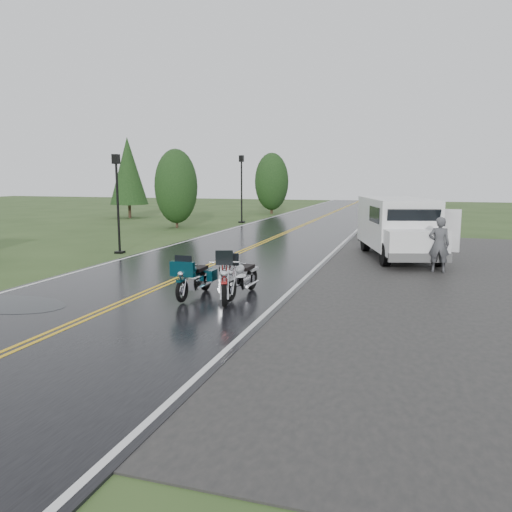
{
  "coord_description": "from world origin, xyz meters",
  "views": [
    {
      "loc": [
        6.98,
        -11.3,
        3.2
      ],
      "look_at": [
        2.8,
        2.0,
        1.0
      ],
      "focal_mm": 35.0,
      "sensor_mm": 36.0,
      "label": 1
    }
  ],
  "objects_px": {
    "van_white": "(386,233)",
    "motorcycle_teal": "(182,281)",
    "motorcycle_red": "(224,282)",
    "motorcycle_silver": "(230,280)",
    "lamp_post_near_left": "(118,204)",
    "lamp_post_far_left": "(242,189)",
    "person_at_van": "(439,245)"
  },
  "relations": [
    {
      "from": "motorcycle_red",
      "to": "van_white",
      "type": "distance_m",
      "value": 8.1
    },
    {
      "from": "motorcycle_silver",
      "to": "person_at_van",
      "type": "xyz_separation_m",
      "value": [
        5.24,
        6.04,
        0.33
      ]
    },
    {
      "from": "lamp_post_near_left",
      "to": "motorcycle_teal",
      "type": "bearing_deg",
      "value": -48.16
    },
    {
      "from": "motorcycle_teal",
      "to": "motorcycle_silver",
      "type": "xyz_separation_m",
      "value": [
        1.15,
        0.45,
        0.01
      ]
    },
    {
      "from": "van_white",
      "to": "motorcycle_teal",
      "type": "bearing_deg",
      "value": -138.88
    },
    {
      "from": "van_white",
      "to": "person_at_van",
      "type": "relative_size",
      "value": 3.29
    },
    {
      "from": "motorcycle_silver",
      "to": "lamp_post_far_left",
      "type": "xyz_separation_m",
      "value": [
        -7.27,
        21.9,
        1.78
      ]
    },
    {
      "from": "van_white",
      "to": "person_at_van",
      "type": "xyz_separation_m",
      "value": [
        1.77,
        -0.66,
        -0.28
      ]
    },
    {
      "from": "motorcycle_teal",
      "to": "lamp_post_near_left",
      "type": "bearing_deg",
      "value": 132.43
    },
    {
      "from": "lamp_post_far_left",
      "to": "person_at_van",
      "type": "bearing_deg",
      "value": -51.73
    },
    {
      "from": "motorcycle_silver",
      "to": "person_at_van",
      "type": "relative_size",
      "value": 1.11
    },
    {
      "from": "motorcycle_red",
      "to": "motorcycle_teal",
      "type": "relative_size",
      "value": 1.15
    },
    {
      "from": "van_white",
      "to": "lamp_post_near_left",
      "type": "xyz_separation_m",
      "value": [
        -10.98,
        -0.06,
        0.89
      ]
    },
    {
      "from": "person_at_van",
      "to": "lamp_post_far_left",
      "type": "distance_m",
      "value": 20.26
    },
    {
      "from": "van_white",
      "to": "lamp_post_near_left",
      "type": "height_order",
      "value": "lamp_post_near_left"
    },
    {
      "from": "motorcycle_teal",
      "to": "van_white",
      "type": "bearing_deg",
      "value": 57.7
    },
    {
      "from": "lamp_post_near_left",
      "to": "van_white",
      "type": "bearing_deg",
      "value": 0.3
    },
    {
      "from": "lamp_post_far_left",
      "to": "van_white",
      "type": "bearing_deg",
      "value": -54.73
    },
    {
      "from": "motorcycle_silver",
      "to": "van_white",
      "type": "bearing_deg",
      "value": 65.58
    },
    {
      "from": "motorcycle_teal",
      "to": "person_at_van",
      "type": "bearing_deg",
      "value": 46.03
    },
    {
      "from": "motorcycle_teal",
      "to": "lamp_post_far_left",
      "type": "bearing_deg",
      "value": 105.91
    },
    {
      "from": "motorcycle_silver",
      "to": "lamp_post_near_left",
      "type": "bearing_deg",
      "value": 141.45
    },
    {
      "from": "lamp_post_far_left",
      "to": "motorcycle_teal",
      "type": "bearing_deg",
      "value": -74.67
    },
    {
      "from": "motorcycle_teal",
      "to": "lamp_post_far_left",
      "type": "height_order",
      "value": "lamp_post_far_left"
    },
    {
      "from": "motorcycle_silver",
      "to": "person_at_van",
      "type": "distance_m",
      "value": 8.01
    },
    {
      "from": "person_at_van",
      "to": "motorcycle_teal",
      "type": "bearing_deg",
      "value": 44.61
    },
    {
      "from": "motorcycle_red",
      "to": "lamp_post_far_left",
      "type": "xyz_separation_m",
      "value": [
        -7.35,
        22.53,
        1.71
      ]
    },
    {
      "from": "motorcycle_red",
      "to": "person_at_van",
      "type": "height_order",
      "value": "person_at_van"
    },
    {
      "from": "person_at_van",
      "to": "lamp_post_far_left",
      "type": "relative_size",
      "value": 0.39
    },
    {
      "from": "motorcycle_silver",
      "to": "lamp_post_near_left",
      "type": "xyz_separation_m",
      "value": [
        -7.5,
        6.65,
        1.49
      ]
    },
    {
      "from": "lamp_post_far_left",
      "to": "motorcycle_silver",
      "type": "bearing_deg",
      "value": -71.63
    },
    {
      "from": "motorcycle_red",
      "to": "motorcycle_teal",
      "type": "height_order",
      "value": "motorcycle_red"
    }
  ]
}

